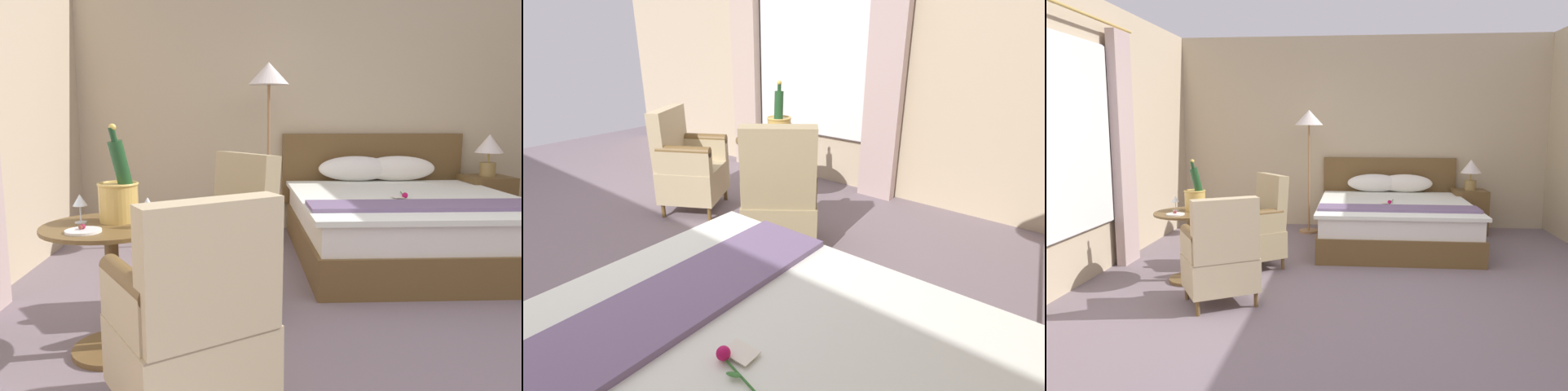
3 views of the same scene
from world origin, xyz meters
The scene contains 13 objects.
ground_plane centered at (0.00, 0.00, 0.00)m, with size 7.91×7.91×0.00m, color slate.
wall_headboard_side centered at (0.00, 3.26, 1.40)m, with size 5.46×0.12×2.79m.
bed centered at (0.43, 2.11, 0.31)m, with size 1.93×2.24×1.03m.
nightstand centered at (1.53, 2.80, 0.31)m, with size 0.47×0.43×0.61m.
bedside_lamp centered at (1.53, 2.80, 0.90)m, with size 0.28×0.28×0.43m.
floor_lamp_brass centered at (-0.71, 2.65, 1.48)m, with size 0.39×0.39×1.72m.
side_table_round centered at (-1.66, 0.32, 0.40)m, with size 0.68×0.68×0.68m.
champagne_bucket centered at (-1.63, 0.40, 0.82)m, with size 0.21×0.21×0.51m.
wine_glass_near_bucket centered at (-1.82, 0.36, 0.79)m, with size 0.07×0.07×0.15m.
wine_glass_near_edge centered at (-1.45, 0.25, 0.79)m, with size 0.08×0.08×0.15m.
snack_plate centered at (-1.74, 0.15, 0.69)m, with size 0.17×0.17×0.04m.
armchair_by_window centered at (-1.10, 0.84, 0.43)m, with size 0.77×0.76×1.00m.
armchair_facing_bed centered at (-1.18, -0.32, 0.42)m, with size 0.75×0.74×0.94m.
Camera 1 is at (-1.00, -2.23, 1.24)m, focal length 35.00 mm.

